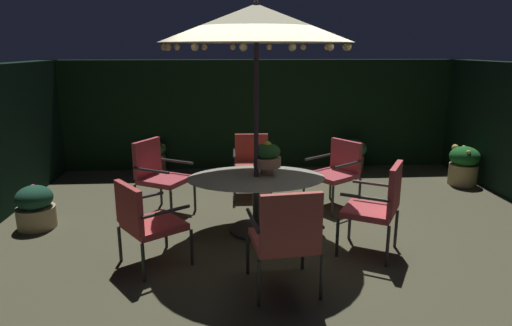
# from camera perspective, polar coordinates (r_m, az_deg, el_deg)

# --- Properties ---
(ground_plane) EXTENTS (7.92, 7.07, 0.02)m
(ground_plane) POSITION_cam_1_polar(r_m,az_deg,el_deg) (5.67, 3.04, -9.20)
(ground_plane) COLOR #494731
(hedge_backdrop_rear) EXTENTS (7.92, 0.30, 2.05)m
(hedge_backdrop_rear) POSITION_cam_1_polar(r_m,az_deg,el_deg) (8.65, 0.37, 6.23)
(hedge_backdrop_rear) COLOR black
(hedge_backdrop_rear) RESTS_ON ground_plane
(patio_dining_table) EXTENTS (1.72, 1.20, 0.72)m
(patio_dining_table) POSITION_cam_1_polar(r_m,az_deg,el_deg) (5.59, 0.02, -3.28)
(patio_dining_table) COLOR #2E3132
(patio_dining_table) RESTS_ON ground_plane
(patio_umbrella) EXTENTS (2.24, 2.24, 2.82)m
(patio_umbrella) POSITION_cam_1_polar(r_m,az_deg,el_deg) (5.33, 0.02, 17.31)
(patio_umbrella) COLOR #322935
(patio_umbrella) RESTS_ON ground_plane
(centerpiece_planter) EXTENTS (0.35, 0.35, 0.43)m
(centerpiece_planter) POSITION_cam_1_polar(r_m,az_deg,el_deg) (5.58, 1.43, 0.90)
(centerpiece_planter) COLOR tan
(centerpiece_planter) RESTS_ON patio_dining_table
(patio_chair_north) EXTENTS (0.82, 0.82, 0.93)m
(patio_chair_north) POSITION_cam_1_polar(r_m,az_deg,el_deg) (4.84, -13.95, -6.91)
(patio_chair_north) COLOR #2D2D2E
(patio_chair_north) RESTS_ON ground_plane
(patio_chair_northeast) EXTENTS (0.68, 0.70, 1.05)m
(patio_chair_northeast) POSITION_cam_1_polar(r_m,az_deg,el_deg) (4.19, 3.85, -9.05)
(patio_chair_northeast) COLOR #2F2F2C
(patio_chair_northeast) RESTS_ON ground_plane
(patio_chair_east) EXTENTS (0.78, 0.77, 1.06)m
(patio_chair_east) POSITION_cam_1_polar(r_m,az_deg,el_deg) (5.13, 15.41, -4.89)
(patio_chair_east) COLOR #32302C
(patio_chair_east) RESTS_ON ground_plane
(patio_chair_southeast) EXTENTS (0.83, 0.83, 0.96)m
(patio_chair_southeast) POSITION_cam_1_polar(r_m,az_deg,el_deg) (6.60, 10.29, -0.71)
(patio_chair_southeast) COLOR #2C322E
(patio_chair_southeast) RESTS_ON ground_plane
(patio_chair_south) EXTENTS (0.60, 0.63, 0.93)m
(patio_chair_south) POSITION_cam_1_polar(r_m,az_deg,el_deg) (7.04, -0.53, 0.37)
(patio_chair_south) COLOR #2F2B32
(patio_chair_south) RESTS_ON ground_plane
(patio_chair_southwest) EXTENTS (0.83, 0.82, 1.03)m
(patio_chair_southwest) POSITION_cam_1_polar(r_m,az_deg,el_deg) (6.36, -12.35, -1.11)
(patio_chair_southwest) COLOR #2E2D2D
(patio_chair_southwest) RESTS_ON ground_plane
(potted_plant_right_near) EXTENTS (0.36, 0.37, 0.57)m
(potted_plant_right_near) POSITION_cam_1_polar(r_m,az_deg,el_deg) (8.52, -12.56, 0.83)
(potted_plant_right_near) COLOR olive
(potted_plant_right_near) RESTS_ON ground_plane
(potted_plant_left_far) EXTENTS (0.48, 0.48, 0.61)m
(potted_plant_left_far) POSITION_cam_1_polar(r_m,az_deg,el_deg) (8.59, 12.29, 1.17)
(potted_plant_left_far) COLOR #A46443
(potted_plant_left_far) RESTS_ON ground_plane
(potted_plant_left_near) EXTENTS (0.48, 0.48, 0.56)m
(potted_plant_left_near) POSITION_cam_1_polar(r_m,az_deg,el_deg) (6.45, -26.28, -5.07)
(potted_plant_left_near) COLOR tan
(potted_plant_left_near) RESTS_ON ground_plane
(potted_plant_back_left) EXTENTS (0.49, 0.49, 0.66)m
(potted_plant_back_left) POSITION_cam_1_polar(r_m,az_deg,el_deg) (8.35, 24.92, -0.20)
(potted_plant_back_left) COLOR tan
(potted_plant_back_left) RESTS_ON ground_plane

